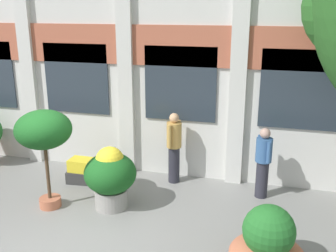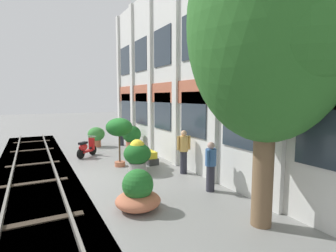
{
  "view_description": "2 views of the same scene",
  "coord_description": "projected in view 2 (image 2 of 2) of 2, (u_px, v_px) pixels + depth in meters",
  "views": [
    {
      "loc": [
        3.35,
        -5.5,
        3.92
      ],
      "look_at": [
        1.36,
        1.8,
        1.63
      ],
      "focal_mm": 42.0,
      "sensor_mm": 36.0,
      "label": 1
    },
    {
      "loc": [
        9.59,
        -2.37,
        2.91
      ],
      "look_at": [
        1.24,
        2.02,
        1.85
      ],
      "focal_mm": 28.0,
      "sensor_mm": 36.0,
      "label": 2
    }
  ],
  "objects": [
    {
      "name": "potted_plant_ribbed_drum",
      "position": [
        132.0,
        136.0,
        14.18
      ],
      "size": [
        1.01,
        1.01,
        1.35
      ],
      "color": "#B76647",
      "rests_on": "ground"
    },
    {
      "name": "potted_plant_low_pan",
      "position": [
        119.0,
        129.0,
        10.85
      ],
      "size": [
        1.1,
        1.1,
        2.04
      ],
      "color": "#B76647",
      "rests_on": "ground"
    },
    {
      "name": "potted_plant_glazed_jar",
      "position": [
        96.0,
        135.0,
        15.29
      ],
      "size": [
        0.98,
        0.98,
        1.14
      ],
      "color": "#B76647",
      "rests_on": "ground"
    },
    {
      "name": "rail_tracks",
      "position": [
        35.0,
        188.0,
        8.77
      ],
      "size": [
        23.61,
        2.8,
        0.43
      ],
      "color": "#423F3A",
      "rests_on": "ground"
    },
    {
      "name": "apartment_facade",
      "position": [
        181.0,
        69.0,
        10.94
      ],
      "size": [
        15.97,
        0.64,
        8.17
      ],
      "color": "silver",
      "rests_on": "ground"
    },
    {
      "name": "resident_watching_tracks",
      "position": [
        184.0,
        150.0,
        9.89
      ],
      "size": [
        0.34,
        0.52,
        1.66
      ],
      "rotation": [
        0.0,
        0.0,
        -0.24
      ],
      "color": "#282833",
      "rests_on": "ground"
    },
    {
      "name": "potted_plant_fluted_column",
      "position": [
        137.0,
        155.0,
        10.03
      ],
      "size": [
        1.05,
        1.05,
        1.3
      ],
      "color": "gray",
      "rests_on": "ground"
    },
    {
      "name": "resident_by_doorway",
      "position": [
        211.0,
        165.0,
        8.03
      ],
      "size": [
        0.34,
        0.48,
        1.54
      ],
      "rotation": [
        0.0,
        0.0,
        -2.66
      ],
      "color": "#282833",
      "rests_on": "ground"
    },
    {
      "name": "scooter_near_curb",
      "position": [
        86.0,
        148.0,
        12.65
      ],
      "size": [
        0.97,
        1.1,
        0.98
      ],
      "rotation": [
        0.0,
        0.0,
        2.29
      ],
      "color": "black",
      "rests_on": "ground"
    },
    {
      "name": "potted_plant_square_trough",
      "position": [
        149.0,
        158.0,
        11.42
      ],
      "size": [
        0.92,
        0.53,
        0.56
      ],
      "color": "#333333",
      "rests_on": "ground"
    },
    {
      "name": "ground_plane",
      "position": [
        105.0,
        174.0,
        9.86
      ],
      "size": [
        80.0,
        80.0,
        0.0
      ],
      "primitive_type": "plane",
      "color": "gray"
    },
    {
      "name": "broadleaf_tree",
      "position": [
        269.0,
        29.0,
        5.5
      ],
      "size": [
        3.64,
        3.47,
        6.96
      ],
      "color": "brown",
      "rests_on": "ground"
    },
    {
      "name": "resident_near_plants",
      "position": [
        122.0,
        131.0,
        15.64
      ],
      "size": [
        0.34,
        0.5,
        1.63
      ],
      "rotation": [
        0.0,
        0.0,
        -2.76
      ],
      "color": "#282833",
      "rests_on": "ground"
    },
    {
      "name": "potted_plant_wide_bowl",
      "position": [
        138.0,
        193.0,
        6.77
      ],
      "size": [
        1.18,
        1.18,
        1.06
      ],
      "color": "#B76647",
      "rests_on": "ground"
    }
  ]
}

